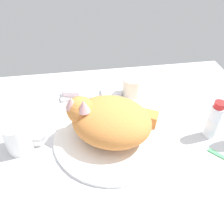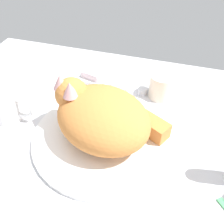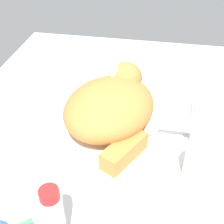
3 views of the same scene
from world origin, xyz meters
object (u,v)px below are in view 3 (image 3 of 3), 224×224
(rinse_cup, at_px, (202,164))
(faucet, at_px, (190,133))
(coffee_mug, at_px, (127,64))
(toothpaste_bottle, at_px, (54,219))
(cat, at_px, (112,106))
(soap_bar, at_px, (206,108))

(rinse_cup, bearing_deg, faucet, -168.79)
(faucet, relative_size, coffee_mug, 1.15)
(coffee_mug, height_order, toothpaste_bottle, toothpaste_bottle)
(rinse_cup, bearing_deg, coffee_mug, -151.04)
(faucet, xyz_separation_m, cat, (-0.01, -0.19, 0.05))
(toothpaste_bottle, bearing_deg, rinse_cup, 128.33)
(faucet, bearing_deg, rinse_cup, 11.21)
(coffee_mug, relative_size, rinse_cup, 1.64)
(faucet, relative_size, cat, 0.45)
(faucet, distance_m, soap_bar, 0.12)
(faucet, relative_size, soap_bar, 2.24)
(soap_bar, relative_size, toothpaste_bottle, 0.47)
(faucet, height_order, coffee_mug, coffee_mug)
(faucet, xyz_separation_m, toothpaste_bottle, (0.30, -0.22, 0.04))
(coffee_mug, distance_m, toothpaste_bottle, 0.57)
(soap_bar, height_order, toothpaste_bottle, toothpaste_bottle)
(rinse_cup, xyz_separation_m, toothpaste_bottle, (0.19, -0.25, 0.02))
(faucet, height_order, toothpaste_bottle, toothpaste_bottle)
(soap_bar, bearing_deg, rinse_cup, -5.09)
(faucet, xyz_separation_m, rinse_cup, (0.11, 0.02, 0.01))
(soap_bar, distance_m, toothpaste_bottle, 0.50)
(faucet, xyz_separation_m, soap_bar, (-0.11, 0.04, -0.00))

